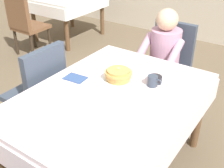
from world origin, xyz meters
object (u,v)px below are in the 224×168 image
(chair_diner, at_px, (168,61))
(background_chair_empty, at_px, (25,22))
(dining_table_main, at_px, (111,105))
(diner_person, at_px, (163,54))
(breakfast_stack, at_px, (118,75))
(fork_left_of_plate, at_px, (97,76))
(background_table_far, at_px, (68,3))
(bowl_butter, at_px, (155,79))
(spoon_near_edge, at_px, (99,102))
(knife_right_of_plate, at_px, (138,90))
(chair_left_side, at_px, (40,88))
(cup_coffee, at_px, (153,81))
(plate_breakfast, at_px, (118,81))
(syrup_pitcher, at_px, (106,61))

(chair_diner, bearing_deg, background_chair_empty, -0.76)
(dining_table_main, height_order, diner_person, diner_person)
(breakfast_stack, relative_size, fork_left_of_plate, 1.17)
(chair_diner, height_order, background_table_far, chair_diner)
(bowl_butter, distance_m, spoon_near_edge, 0.51)
(knife_right_of_plate, bearing_deg, dining_table_main, 147.65)
(chair_diner, distance_m, fork_left_of_plate, 1.04)
(chair_left_side, relative_size, knife_right_of_plate, 4.65)
(dining_table_main, relative_size, cup_coffee, 13.49)
(bowl_butter, relative_size, background_chair_empty, 0.12)
(bowl_butter, bearing_deg, plate_breakfast, -145.07)
(chair_diner, relative_size, background_table_far, 0.83)
(diner_person, distance_m, syrup_pitcher, 0.70)
(plate_breakfast, xyz_separation_m, syrup_pitcher, (-0.25, 0.18, 0.03))
(knife_right_of_plate, relative_size, spoon_near_edge, 1.33)
(bowl_butter, relative_size, spoon_near_edge, 0.73)
(plate_breakfast, bearing_deg, cup_coffee, 20.20)
(chair_diner, relative_size, spoon_near_edge, 6.20)
(plate_breakfast, height_order, breakfast_stack, breakfast_stack)
(plate_breakfast, height_order, cup_coffee, cup_coffee)
(syrup_pitcher, bearing_deg, chair_left_side, -141.57)
(syrup_pitcher, xyz_separation_m, fork_left_of_plate, (0.06, -0.20, -0.04))
(knife_right_of_plate, relative_size, background_table_far, 0.18)
(chair_left_side, relative_size, background_chair_empty, 1.00)
(chair_left_side, bearing_deg, fork_left_of_plate, -72.35)
(fork_left_of_plate, height_order, background_table_far, fork_left_of_plate)
(bowl_butter, bearing_deg, chair_left_side, -159.77)
(diner_person, distance_m, breakfast_stack, 0.84)
(fork_left_of_plate, bearing_deg, chair_diner, -15.83)
(diner_person, xyz_separation_m, breakfast_stack, (0.01, -0.83, 0.13))
(chair_diner, distance_m, knife_right_of_plate, 1.05)
(diner_person, xyz_separation_m, plate_breakfast, (0.01, -0.83, 0.08))
(cup_coffee, relative_size, spoon_near_edge, 0.75)
(fork_left_of_plate, xyz_separation_m, background_table_far, (-2.13, 1.98, -0.12))
(fork_left_of_plate, distance_m, knife_right_of_plate, 0.38)
(fork_left_of_plate, height_order, spoon_near_edge, same)
(plate_breakfast, height_order, background_chair_empty, background_chair_empty)
(bowl_butter, bearing_deg, knife_right_of_plate, -102.84)
(chair_left_side, distance_m, cup_coffee, 1.03)
(dining_table_main, distance_m, syrup_pitcher, 0.50)
(cup_coffee, bearing_deg, chair_diner, 105.97)
(background_chair_empty, bearing_deg, spoon_near_edge, -29.23)
(breakfast_stack, distance_m, background_table_far, 3.05)
(breakfast_stack, xyz_separation_m, background_table_far, (-2.32, 1.97, -0.18))
(plate_breakfast, bearing_deg, syrup_pitcher, 143.89)
(fork_left_of_plate, xyz_separation_m, background_chair_empty, (-2.13, 1.03, -0.21))
(breakfast_stack, bearing_deg, bowl_butter, 35.12)
(background_table_far, bearing_deg, plate_breakfast, -40.23)
(chair_left_side, bearing_deg, plate_breakfast, -75.36)
(chair_left_side, bearing_deg, spoon_near_edge, -99.44)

